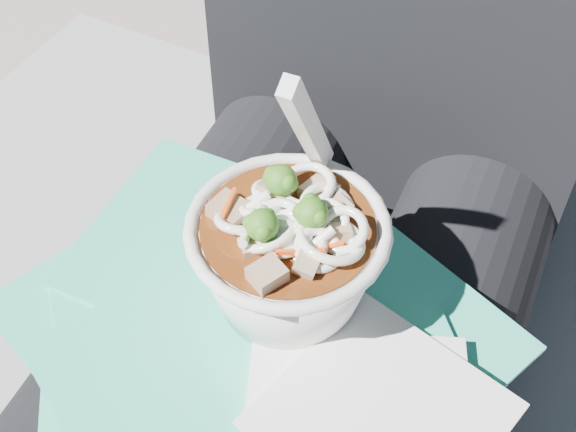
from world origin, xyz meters
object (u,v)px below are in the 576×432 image
at_px(plastic_bag, 235,328).
at_px(udon_bowl, 289,250).
at_px(person_body, 322,274).
at_px(stone_ledge, 331,407).
at_px(lap, 277,377).

bearing_deg(plastic_bag, udon_bowl, 54.88).
relative_size(person_body, udon_bowl, 5.36).
distance_m(stone_ledge, udon_bowl, 0.47).
relative_size(stone_ledge, plastic_bag, 2.62).
bearing_deg(stone_ledge, udon_bowl, -89.21).
distance_m(plastic_bag, udon_bowl, 0.07).
bearing_deg(lap, udon_bowl, 84.36).
height_order(stone_ledge, person_body, person_body).
relative_size(stone_ledge, person_body, 0.98).
relative_size(person_body, plastic_bag, 2.66).
xyz_separation_m(person_body, plastic_bag, (-0.02, -0.11, 0.06)).
xyz_separation_m(lap, udon_bowl, (0.00, 0.02, 0.14)).
bearing_deg(lap, person_body, 90.00).
bearing_deg(stone_ledge, lap, -90.00).
bearing_deg(plastic_bag, stone_ledge, 81.98).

